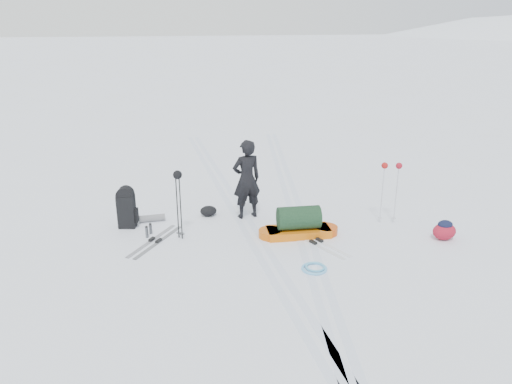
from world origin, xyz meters
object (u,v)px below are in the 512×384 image
(pulk_sled, at_px, (299,225))
(skier, at_px, (247,179))
(expedition_rucksack, at_px, (130,208))
(ski_poles_black, at_px, (178,183))

(pulk_sled, bearing_deg, skier, 128.50)
(skier, bearing_deg, expedition_rucksack, -11.60)
(pulk_sled, relative_size, expedition_rucksack, 1.68)
(skier, relative_size, ski_poles_black, 1.23)
(skier, height_order, ski_poles_black, skier)
(expedition_rucksack, xyz_separation_m, ski_poles_black, (1.05, -0.83, 0.78))
(skier, xyz_separation_m, expedition_rucksack, (-2.60, -0.06, -0.48))
(ski_poles_black, bearing_deg, expedition_rucksack, 131.51)
(expedition_rucksack, bearing_deg, skier, 12.38)
(pulk_sled, xyz_separation_m, ski_poles_black, (-2.44, 0.33, 0.96))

